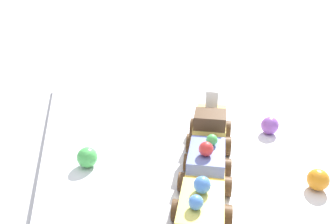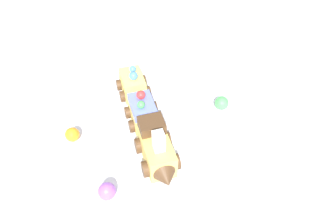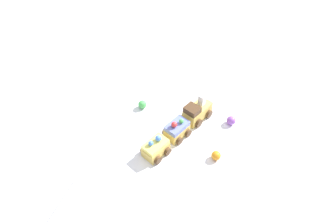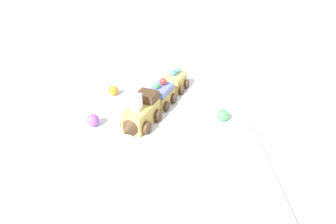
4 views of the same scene
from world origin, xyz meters
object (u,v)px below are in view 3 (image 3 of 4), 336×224
cake_train_locomotive (199,110)px  cake_car_lemon (156,148)px  cake_car_blueberry (177,130)px  gumball_green (142,104)px  gumball_purple (231,120)px  gumball_orange (216,156)px

cake_train_locomotive → cake_car_lemon: (-0.18, 0.08, -0.00)m
cake_car_blueberry → gumball_green: 0.17m
cake_car_lemon → gumball_purple: (0.19, -0.19, -0.01)m
cake_car_blueberry → gumball_orange: size_ratio=3.14×
gumball_purple → gumball_orange: (-0.15, 0.02, -0.00)m
cake_car_blueberry → cake_car_lemon: 0.09m
gumball_green → gumball_purple: bearing=-85.4°
cake_car_lemon → gumball_orange: bearing=-53.9°
cake_car_blueberry → gumball_green: size_ratio=3.00×
cake_train_locomotive → gumball_green: cake_train_locomotive is taller
gumball_purple → gumball_orange: size_ratio=1.06×
cake_train_locomotive → gumball_purple: 0.11m
cake_train_locomotive → cake_car_lemon: 0.20m
gumball_green → cake_car_blueberry: bearing=-117.6°
cake_car_lemon → gumball_green: bearing=58.0°
cake_train_locomotive → cake_car_blueberry: 0.11m
gumball_purple → gumball_green: bearing=94.6°
cake_car_lemon → gumball_orange: 0.18m
cake_car_lemon → cake_train_locomotive: bearing=-0.0°
cake_car_blueberry → gumball_green: (0.08, 0.15, -0.01)m
cake_train_locomotive → gumball_purple: cake_train_locomotive is taller
gumball_orange → gumball_green: bearing=66.0°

